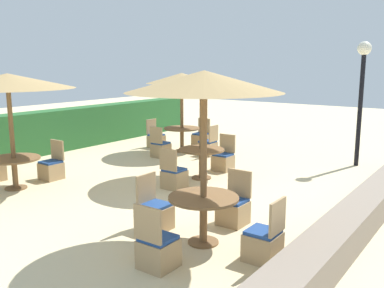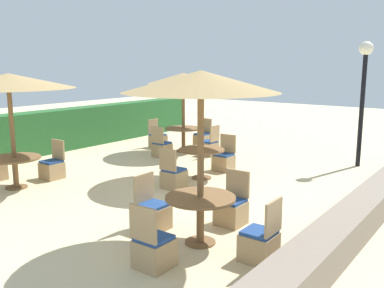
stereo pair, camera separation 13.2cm
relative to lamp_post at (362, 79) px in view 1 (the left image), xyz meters
The scene contains 23 objects.
ground_plane 5.04m from the lamp_post, 151.64° to the left, with size 40.00×40.00×0.00m, color beige.
hedge_row 9.36m from the lamp_post, 115.21° to the left, with size 13.00×0.70×1.31m, color #28602D.
stone_border 4.64m from the lamp_post, 161.38° to the right, with size 10.00×0.56×0.50m, color gray.
lamp_post is the anchor object (origin of this frame).
parasol_center 4.47m from the lamp_post, 143.11° to the left, with size 2.54×2.54×2.46m.
round_table_center 4.81m from the lamp_post, 143.11° to the left, with size 1.10×1.10×0.73m.
patio_chair_center_east 4.27m from the lamp_post, 134.12° to the left, with size 0.46×0.46×0.93m.
patio_chair_center_west 5.75m from the lamp_post, 149.68° to the left, with size 0.46×0.46×0.93m.
parasol_back_right 5.18m from the lamp_post, 104.12° to the left, with size 2.21×2.21×2.46m.
round_table_back_right 5.47m from the lamp_post, 104.12° to the left, with size 1.14×1.14×0.76m.
patio_chair_back_right_east 5.44m from the lamp_post, 92.61° to the left, with size 0.46×0.46×0.93m.
patio_chair_back_right_north 6.58m from the lamp_post, 101.73° to the left, with size 0.46×0.46×0.93m.
patio_chair_back_right_south 4.71m from the lamp_post, 107.75° to the left, with size 0.46×0.46×0.93m.
patio_chair_back_right_west 5.93m from the lamp_post, 114.69° to the left, with size 0.46×0.46×0.93m.
parasol_front_left 6.71m from the lamp_post, behind, with size 2.34×2.34×2.66m.
round_table_front_left 6.93m from the lamp_post, behind, with size 1.09×1.09×0.76m.
patio_chair_front_left_north 7.17m from the lamp_post, 167.53° to the left, with size 0.46×0.46×0.93m.
patio_chair_front_left_west 8.03m from the lamp_post, behind, with size 0.46×0.46×0.93m.
patio_chair_front_left_east 6.10m from the lamp_post, behind, with size 0.46×0.46×0.93m.
patio_chair_front_left_south 7.02m from the lamp_post, behind, with size 0.46×0.46×0.93m.
parasol_back_left 8.72m from the lamp_post, 140.42° to the left, with size 2.83×2.83×2.55m.
round_table_back_left 8.90m from the lamp_post, 140.42° to the left, with size 1.13×1.13×0.70m.
patio_chair_back_left_east 8.27m from the lamp_post, 135.83° to the left, with size 0.46×0.46×0.93m.
Camera 1 is at (-7.95, -5.15, 2.76)m, focal length 40.00 mm.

